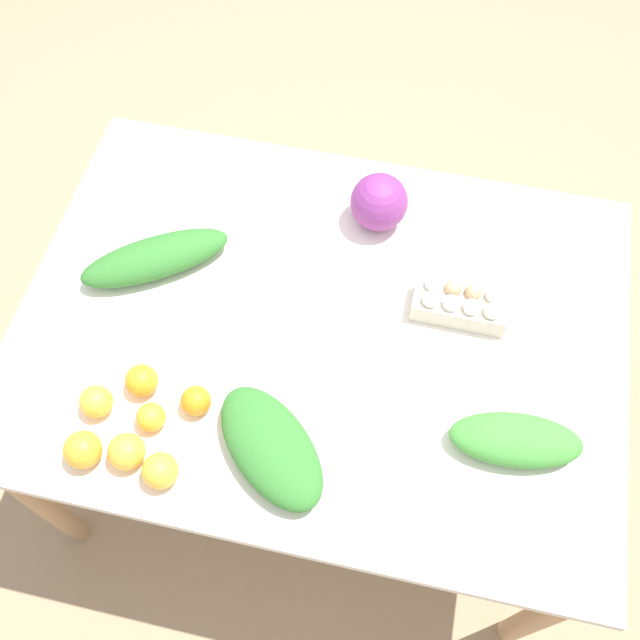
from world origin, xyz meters
name	(u,v)px	position (x,y,z in m)	size (l,w,h in m)	color
ground_plane	(320,435)	(0.00, 0.00, 0.00)	(8.00, 8.00, 0.00)	#937A5B
dining_table	(320,341)	(0.00, 0.00, 0.68)	(1.45, 1.06, 0.77)	silver
cabbage_purple	(379,202)	(-0.08, -0.33, 0.84)	(0.15, 0.15, 0.15)	#7A2D75
egg_carton	(460,304)	(-0.32, -0.10, 0.81)	(0.22, 0.10, 0.09)	beige
greens_bunch_dandelion	(155,258)	(0.43, -0.07, 0.81)	(0.37, 0.12, 0.08)	#2D6B28
greens_bunch_chard	(271,447)	(0.03, 0.34, 0.81)	(0.32, 0.16, 0.08)	#2D6B28
greens_bunch_scallion	(516,440)	(-0.47, 0.21, 0.80)	(0.29, 0.12, 0.08)	#3D8433
orange_0	(151,417)	(0.31, 0.32, 0.80)	(0.07, 0.07, 0.07)	orange
orange_1	(83,450)	(0.42, 0.43, 0.81)	(0.08, 0.08, 0.08)	orange
orange_2	(142,380)	(0.35, 0.25, 0.80)	(0.07, 0.07, 0.07)	orange
orange_3	(160,471)	(0.25, 0.43, 0.81)	(0.08, 0.08, 0.08)	#F9A833
orange_4	(96,401)	(0.43, 0.32, 0.80)	(0.07, 0.07, 0.07)	#F9A833
orange_5	(127,452)	(0.33, 0.41, 0.81)	(0.08, 0.08, 0.08)	#F9A833
orange_6	(196,401)	(0.22, 0.27, 0.80)	(0.07, 0.07, 0.07)	orange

